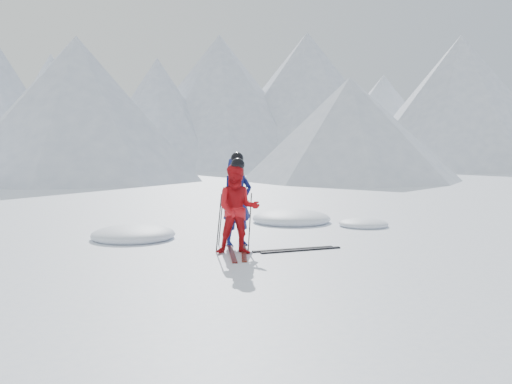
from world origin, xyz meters
name	(u,v)px	position (x,y,z in m)	size (l,w,h in m)	color
ground	(352,242)	(0.00, 0.00, 0.00)	(160.00, 160.00, 0.00)	white
mountain_range	(191,93)	(5.71, 35.31, 6.72)	(106.15, 62.94, 15.53)	#B2BCD1
skier_blue	(237,202)	(-2.42, 0.50, 0.91)	(0.66, 0.44, 1.82)	#0D1453
skier_red	(238,209)	(-2.70, -0.32, 0.86)	(0.83, 0.65, 1.72)	red
pole_blue_left	(221,216)	(-2.72, 0.65, 0.61)	(0.02, 0.02, 1.21)	black
pole_blue_right	(245,215)	(-2.17, 0.75, 0.61)	(0.02, 0.02, 1.21)	black
pole_red_left	(219,223)	(-3.00, -0.07, 0.57)	(0.02, 0.02, 1.14)	black
pole_red_right	(250,222)	(-2.40, -0.17, 0.57)	(0.02, 0.02, 1.14)	black
ski_worn_left	(232,253)	(-2.82, -0.32, 0.01)	(0.09, 1.70, 0.03)	black
ski_worn_right	(244,253)	(-2.58, -0.32, 0.01)	(0.09, 1.70, 0.03)	black
ski_loose_a	(293,249)	(-1.55, -0.35, 0.01)	(0.09, 1.70, 0.03)	black
ski_loose_b	(301,250)	(-1.45, -0.50, 0.01)	(0.09, 1.70, 0.03)	black
snow_lumps	(250,228)	(-1.27, 2.76, 0.00)	(7.39, 3.15, 0.47)	white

